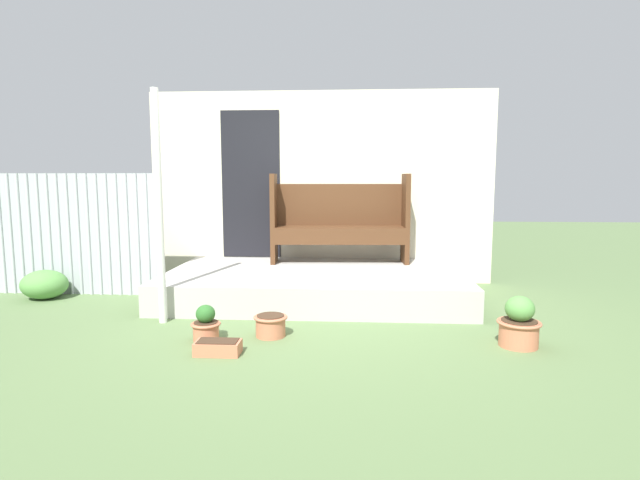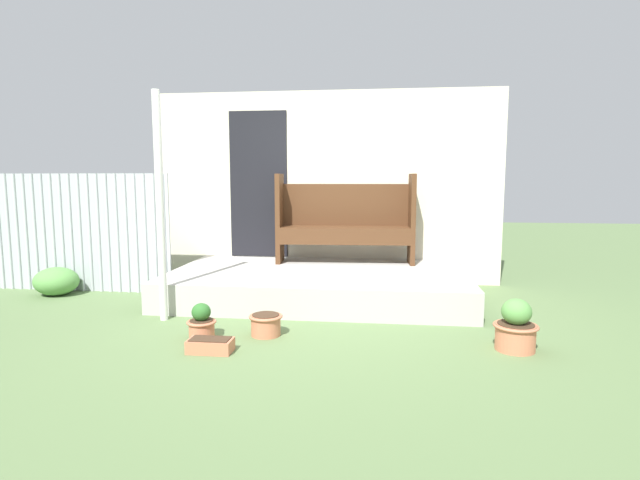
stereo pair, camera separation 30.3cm
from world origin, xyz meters
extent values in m
plane|color=#5B7547|center=(0.00, 0.00, 0.00)|extent=(24.00, 24.00, 0.00)
cube|color=#B2AFA8|center=(0.00, 0.98, 0.17)|extent=(3.48, 1.96, 0.33)
cube|color=beige|center=(0.00, 1.99, 1.30)|extent=(4.68, 0.06, 2.60)
cube|color=black|center=(-0.95, 1.95, 1.34)|extent=(0.80, 0.02, 2.00)
cube|color=#ADB2B7|center=(-3.03, 1.02, 0.74)|extent=(2.35, 0.02, 1.49)
cylinder|color=silver|center=(-3.89, 1.00, 0.74)|extent=(0.04, 0.04, 1.49)
cylinder|color=silver|center=(-3.77, 1.00, 0.74)|extent=(0.04, 0.04, 1.49)
cylinder|color=silver|center=(-3.64, 1.00, 0.74)|extent=(0.04, 0.04, 1.49)
cylinder|color=silver|center=(-3.52, 1.00, 0.74)|extent=(0.04, 0.04, 1.49)
cylinder|color=silver|center=(-3.40, 1.00, 0.74)|extent=(0.04, 0.04, 1.49)
cylinder|color=silver|center=(-3.27, 1.00, 0.74)|extent=(0.04, 0.04, 1.49)
cylinder|color=silver|center=(-3.15, 1.00, 0.74)|extent=(0.04, 0.04, 1.49)
cylinder|color=silver|center=(-3.03, 1.00, 0.74)|extent=(0.04, 0.04, 1.49)
cylinder|color=silver|center=(-2.90, 1.00, 0.74)|extent=(0.04, 0.04, 1.49)
cylinder|color=silver|center=(-2.78, 1.00, 0.74)|extent=(0.04, 0.04, 1.49)
cylinder|color=silver|center=(-2.66, 1.00, 0.74)|extent=(0.04, 0.04, 1.49)
cylinder|color=silver|center=(-2.53, 1.00, 0.74)|extent=(0.04, 0.04, 1.49)
cylinder|color=silver|center=(-2.41, 1.00, 0.74)|extent=(0.04, 0.04, 1.49)
cylinder|color=silver|center=(-2.28, 1.00, 0.74)|extent=(0.04, 0.04, 1.49)
cylinder|color=silver|center=(-2.16, 1.00, 0.74)|extent=(0.04, 0.04, 1.49)
cylinder|color=silver|center=(-2.04, 1.00, 0.74)|extent=(0.04, 0.04, 1.49)
cylinder|color=silver|center=(-1.91, 1.00, 0.74)|extent=(0.04, 0.04, 1.49)
cylinder|color=silver|center=(-1.44, -0.13, 1.14)|extent=(0.08, 0.08, 2.28)
cube|color=#4C2D19|center=(-0.57, 1.54, 0.91)|extent=(0.08, 0.40, 1.15)
cube|color=#4C2D19|center=(1.13, 1.63, 0.91)|extent=(0.08, 0.40, 1.15)
cube|color=#4C2D19|center=(0.28, 1.59, 0.79)|extent=(1.67, 0.49, 0.04)
cube|color=#4C2D19|center=(0.29, 1.40, 0.68)|extent=(1.65, 0.12, 0.17)
cube|color=#4C2D19|center=(0.27, 1.77, 1.08)|extent=(1.65, 0.13, 0.55)
cylinder|color=#C67251|center=(-0.85, -0.65, 0.08)|extent=(0.23, 0.23, 0.16)
torus|color=#C67251|center=(-0.85, -0.65, 0.15)|extent=(0.26, 0.26, 0.02)
cylinder|color=#422D1E|center=(-0.85, -0.65, 0.17)|extent=(0.21, 0.21, 0.01)
ellipsoid|color=#2D6628|center=(-0.85, -0.65, 0.24)|extent=(0.17, 0.17, 0.16)
cylinder|color=#C67251|center=(-0.29, -0.50, 0.09)|extent=(0.27, 0.27, 0.19)
torus|color=#C67251|center=(-0.29, -0.50, 0.18)|extent=(0.31, 0.31, 0.02)
cylinder|color=#422D1E|center=(-0.29, -0.50, 0.19)|extent=(0.25, 0.25, 0.01)
cylinder|color=#C67251|center=(1.87, -0.63, 0.11)|extent=(0.32, 0.32, 0.22)
torus|color=#C67251|center=(1.87, -0.63, 0.21)|extent=(0.37, 0.37, 0.02)
cylinder|color=#422D1E|center=(1.87, -0.63, 0.22)|extent=(0.30, 0.30, 0.01)
ellipsoid|color=#599347|center=(1.87, -0.63, 0.33)|extent=(0.24, 0.24, 0.22)
cube|color=#C67251|center=(-0.65, -0.99, 0.05)|extent=(0.37, 0.19, 0.11)
cube|color=#422D1E|center=(-0.65, -0.99, 0.11)|extent=(0.32, 0.17, 0.01)
ellipsoid|color=#599347|center=(-3.22, 0.75, 0.17)|extent=(0.54, 0.48, 0.34)
camera|label=1|loc=(0.43, -4.86, 1.43)|focal=28.00mm
camera|label=2|loc=(0.74, -4.83, 1.43)|focal=28.00mm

